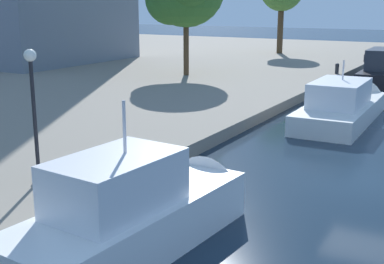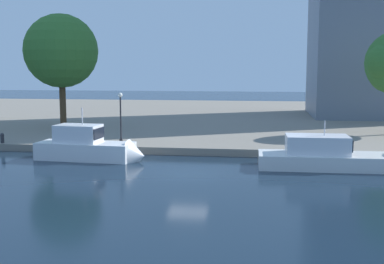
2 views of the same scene
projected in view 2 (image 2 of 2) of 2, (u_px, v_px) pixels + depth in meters
name	position (u px, v px, depth m)	size (l,w,h in m)	color
ground_plane	(188.00, 174.00, 31.10)	(220.00, 220.00, 0.00)	#142333
dock_promenade	(226.00, 117.00, 64.53)	(120.00, 55.00, 0.58)	gray
motor_yacht_1	(92.00, 150.00, 35.93)	(8.21, 3.02, 4.55)	white
motor_yacht_2	(337.00, 160.00, 32.78)	(10.11, 3.15, 4.33)	silver
mooring_bollard_0	(2.00, 138.00, 40.26)	(0.32, 0.32, 0.81)	#2D2D33
lamp_post	(121.00, 113.00, 40.04)	(0.37, 0.37, 4.09)	black
tree_2	(60.00, 51.00, 49.88)	(7.44, 7.44, 11.51)	#4C3823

